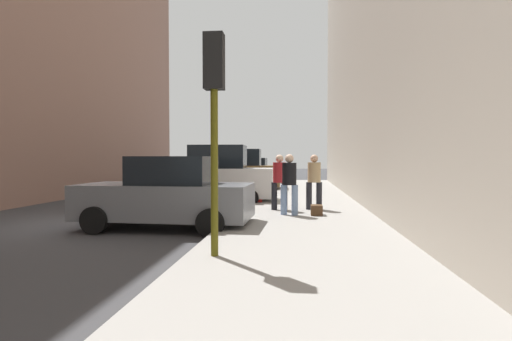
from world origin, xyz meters
name	(u,v)px	position (x,y,z in m)	size (l,w,h in m)	color
ground_plane	(74,225)	(0.00, 0.00, 0.00)	(120.00, 120.00, 0.00)	#38383A
sidewalk	(304,226)	(6.00, 0.00, 0.07)	(4.00, 40.00, 0.15)	gray
parked_gray_coupe	(168,194)	(2.65, -0.33, 0.85)	(4.26, 2.16, 1.79)	slate
parked_white_van	(214,177)	(2.65, 5.22, 1.03)	(4.66, 2.19, 2.25)	silver
parked_bronze_suv	(238,172)	(2.65, 11.44, 1.03)	(4.66, 2.17, 2.25)	brown
parked_silver_sedan	(250,172)	(2.65, 16.63, 0.85)	(4.24, 2.13, 1.79)	#B7BABF
fire_hydrant	(259,193)	(4.45, 4.56, 0.50)	(0.42, 0.22, 0.70)	red
traffic_light	(214,95)	(4.50, -3.52, 2.76)	(0.32, 0.32, 3.60)	#514C0F
pedestrian_in_jeans	(289,181)	(5.61, 1.35, 1.10)	(0.53, 0.48, 1.71)	#728CB2
pedestrian_in_tan_coat	(314,179)	(6.35, 2.66, 1.10)	(0.52, 0.46, 1.71)	black
pedestrian_in_red_jacket	(279,179)	(5.28, 2.46, 1.10)	(0.52, 0.44, 1.71)	black
duffel_bag	(317,210)	(6.37, 1.41, 0.29)	(0.32, 0.44, 0.28)	#472D19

